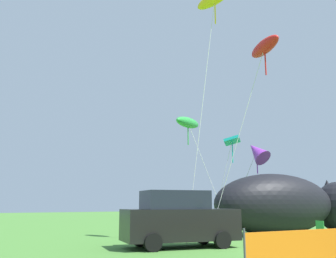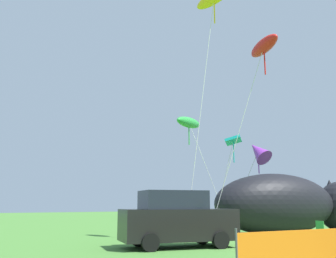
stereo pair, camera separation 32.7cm
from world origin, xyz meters
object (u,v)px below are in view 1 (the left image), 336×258
at_px(inflatable_cat, 290,206).
at_px(kite_purple_delta, 257,152).
at_px(kite_green_fish, 188,123).
at_px(kite_red_lizard, 264,48).
at_px(folding_chair, 323,230).
at_px(kite_teal_diamond, 232,142).
at_px(parked_car, 179,219).

xyz_separation_m(inflatable_cat, kite_purple_delta, (-0.21, 2.01, 3.14)).
height_order(inflatable_cat, kite_green_fish, kite_green_fish).
bearing_deg(kite_red_lizard, folding_chair, -24.66).
bearing_deg(kite_green_fish, kite_purple_delta, -24.46).
height_order(inflatable_cat, kite_teal_diamond, kite_teal_diamond).
height_order(inflatable_cat, kite_purple_delta, kite_purple_delta).
height_order(parked_car, kite_red_lizard, kite_red_lizard).
height_order(folding_chair, kite_teal_diamond, kite_teal_diamond).
xyz_separation_m(parked_car, kite_red_lizard, (3.82, -1.17, 7.32)).
bearing_deg(kite_red_lizard, kite_green_fish, 85.67).
bearing_deg(parked_car, kite_green_fish, 64.02).
distance_m(kite_green_fish, kite_red_lizard, 6.88).
distance_m(folding_chair, inflatable_cat, 4.55).
relative_size(parked_car, kite_purple_delta, 0.84).
xyz_separation_m(folding_chair, kite_teal_diamond, (0.99, 6.33, 4.58)).
distance_m(parked_car, kite_green_fish, 8.59).
bearing_deg(parked_car, folding_chair, -6.74).
height_order(parked_car, kite_green_fish, kite_green_fish).
height_order(kite_red_lizard, kite_purple_delta, kite_red_lizard).
distance_m(parked_car, kite_purple_delta, 9.51).
height_order(folding_chair, kite_purple_delta, kite_purple_delta).
relative_size(kite_red_lizard, kite_purple_delta, 1.60).
relative_size(parked_car, inflatable_cat, 0.48).
relative_size(inflatable_cat, kite_green_fish, 1.41).
distance_m(folding_chair, kite_green_fish, 9.39).
bearing_deg(parked_car, inflatable_cat, 24.18).
relative_size(parked_car, kite_red_lizard, 0.52).
relative_size(kite_green_fish, kite_teal_diamond, 1.22).
bearing_deg(kite_purple_delta, kite_green_fish, 155.54).
bearing_deg(inflatable_cat, folding_chair, -112.92).
bearing_deg(parked_car, kite_purple_delta, 37.39).
xyz_separation_m(kite_green_fish, kite_red_lizard, (-0.49, -6.51, 2.15)).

